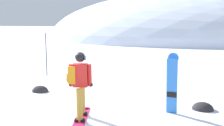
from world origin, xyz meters
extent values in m
plane|color=white|center=(0.00, 0.00, 0.00)|extent=(300.00, 300.00, 0.00)
ellipsoid|color=white|center=(-1.28, 38.54, 0.00)|extent=(42.56, 38.31, 14.16)
cube|color=#D11E5B|center=(0.45, -0.48, 0.01)|extent=(0.76, 1.57, 0.02)
cylinder|color=#D11E5B|center=(0.20, 0.26, 0.01)|extent=(0.28, 0.28, 0.02)
cube|color=black|center=(0.37, -0.25, 0.05)|extent=(0.28, 0.21, 0.06)
cube|color=black|center=(0.52, -0.70, 0.05)|extent=(0.28, 0.21, 0.06)
cylinder|color=#BC8E33|center=(0.37, -0.25, 0.43)|extent=(0.15, 0.15, 0.82)
cylinder|color=#BC8E33|center=(0.52, -0.70, 0.43)|extent=(0.15, 0.15, 0.82)
cube|color=red|center=(0.45, -0.48, 1.13)|extent=(0.41, 0.32, 0.58)
cylinder|color=red|center=(0.23, -0.55, 1.13)|extent=(0.15, 0.20, 0.57)
cylinder|color=red|center=(0.67, -0.40, 1.13)|extent=(0.15, 0.20, 0.57)
sphere|color=black|center=(0.20, -0.52, 0.88)|extent=(0.11, 0.11, 0.11)
sphere|color=black|center=(0.67, -0.36, 0.88)|extent=(0.11, 0.11, 0.11)
cube|color=orange|center=(0.26, -0.54, 1.15)|extent=(0.26, 0.32, 0.44)
cube|color=orange|center=(0.16, -0.57, 1.07)|extent=(0.12, 0.21, 0.20)
sphere|color=#9E7051|center=(0.45, -0.48, 1.56)|extent=(0.21, 0.21, 0.21)
sphere|color=black|center=(0.45, -0.48, 1.59)|extent=(0.25, 0.25, 0.25)
cube|color=navy|center=(0.57, -0.43, 1.56)|extent=(0.08, 0.17, 0.08)
cube|color=blue|center=(2.55, 0.68, 0.75)|extent=(0.28, 0.21, 1.51)
cylinder|color=blue|center=(2.55, 0.78, 1.51)|extent=(0.28, 0.06, 0.28)
cube|color=black|center=(2.55, 0.71, 0.97)|extent=(0.25, 0.09, 0.15)
cube|color=black|center=(2.55, 0.71, 0.53)|extent=(0.25, 0.09, 0.15)
cylinder|color=black|center=(-3.59, 4.03, 0.96)|extent=(0.04, 0.04, 1.92)
cylinder|color=orange|center=(-3.59, 4.03, 1.74)|extent=(0.20, 0.20, 0.02)
cone|color=black|center=(-3.59, 4.03, 1.96)|extent=(0.04, 0.04, 0.08)
ellipsoid|color=#282628|center=(3.34, 1.37, 0.00)|extent=(0.60, 0.51, 0.42)
ellipsoid|color=#282628|center=(-2.16, 1.46, 0.00)|extent=(0.60, 0.51, 0.42)
ellipsoid|color=#282628|center=(-1.51, 3.62, 0.00)|extent=(0.39, 0.34, 0.28)
camera|label=1|loc=(3.44, -6.31, 2.43)|focal=42.80mm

